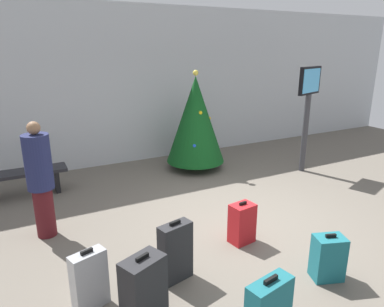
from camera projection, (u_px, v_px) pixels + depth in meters
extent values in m
plane|color=#665E54|center=(245.00, 224.00, 5.43)|extent=(16.00, 16.00, 0.00)
cube|color=#B7BCC1|center=(150.00, 85.00, 8.25)|extent=(16.00, 0.20, 3.56)
cylinder|color=#4C3319|center=(195.00, 164.00, 7.90)|extent=(0.12, 0.12, 0.18)
cone|color=#0F4719|center=(196.00, 120.00, 7.60)|extent=(1.28, 1.28, 1.87)
sphere|color=#F2D84C|center=(196.00, 73.00, 7.31)|extent=(0.12, 0.12, 0.12)
sphere|color=yellow|center=(209.00, 118.00, 7.62)|extent=(0.08, 0.08, 0.08)
sphere|color=yellow|center=(200.00, 113.00, 7.33)|extent=(0.08, 0.08, 0.08)
sphere|color=silver|center=(203.00, 101.00, 7.53)|extent=(0.08, 0.08, 0.08)
sphere|color=yellow|center=(204.00, 129.00, 8.02)|extent=(0.08, 0.08, 0.08)
sphere|color=blue|center=(205.00, 114.00, 7.72)|extent=(0.08, 0.08, 0.08)
sphere|color=blue|center=(194.00, 146.00, 7.30)|extent=(0.08, 0.08, 0.08)
cylinder|color=#333338|center=(305.00, 134.00, 7.54)|extent=(0.12, 0.12, 1.69)
cube|color=black|center=(310.00, 80.00, 7.21)|extent=(0.77, 0.33, 0.56)
cube|color=#4CB2F2|center=(312.00, 81.00, 7.17)|extent=(0.68, 0.24, 0.48)
cube|color=black|center=(21.00, 173.00, 6.31)|extent=(1.58, 0.44, 0.06)
cube|color=black|center=(57.00, 180.00, 6.64)|extent=(0.08, 0.35, 0.42)
cylinder|color=#4C1419|center=(45.00, 212.00, 5.00)|extent=(0.27, 0.27, 0.73)
cylinder|color=#1E234C|center=(38.00, 162.00, 4.78)|extent=(0.50, 0.50, 0.78)
sphere|color=#8C6647|center=(33.00, 128.00, 4.64)|extent=(0.18, 0.18, 0.18)
cube|color=#232326|center=(144.00, 289.00, 3.45)|extent=(0.50, 0.41, 0.68)
cube|color=black|center=(142.00, 257.00, 3.34)|extent=(0.15, 0.09, 0.04)
cube|color=black|center=(271.00, 280.00, 2.90)|extent=(0.16, 0.06, 0.04)
cube|color=#B2191E|center=(242.00, 223.00, 4.85)|extent=(0.36, 0.28, 0.57)
cube|color=black|center=(243.00, 203.00, 4.76)|extent=(0.12, 0.05, 0.04)
cube|color=#232326|center=(175.00, 252.00, 4.04)|extent=(0.42, 0.26, 0.71)
cube|color=black|center=(175.00, 223.00, 3.93)|extent=(0.14, 0.06, 0.04)
cube|color=#9EA0A5|center=(89.00, 280.00, 3.60)|extent=(0.40, 0.26, 0.64)
cube|color=black|center=(87.00, 252.00, 3.51)|extent=(0.13, 0.07, 0.04)
cube|color=#19606B|center=(328.00, 258.00, 4.08)|extent=(0.41, 0.34, 0.54)
cube|color=black|center=(331.00, 236.00, 3.99)|extent=(0.12, 0.07, 0.04)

